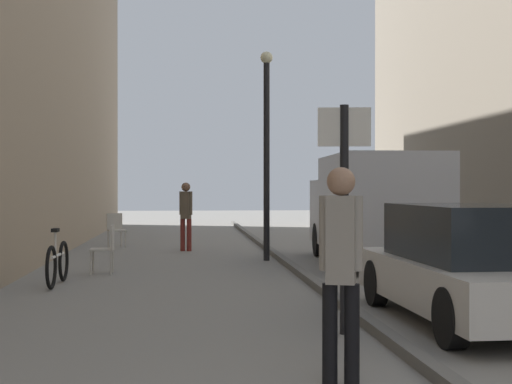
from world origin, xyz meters
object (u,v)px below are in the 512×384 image
at_px(delivery_van, 374,206).
at_px(cafe_chair_by_doorway, 116,228).
at_px(parked_car, 473,265).
at_px(street_sign_post, 344,198).
at_px(pedestrian_main_foreground, 341,260).
at_px(pedestrian_mid_block, 186,211).
at_px(bicycle_leaning, 58,263).
at_px(cafe_chair_near_window, 106,245).
at_px(lamp_post, 267,141).

relative_size(delivery_van, cafe_chair_by_doorway, 5.80).
distance_m(parked_car, street_sign_post, 2.00).
height_order(street_sign_post, cafe_chair_by_doorway, street_sign_post).
distance_m(pedestrian_main_foreground, parked_car, 3.57).
height_order(pedestrian_mid_block, parked_car, pedestrian_mid_block).
relative_size(pedestrian_mid_block, bicycle_leaning, 1.01).
height_order(delivery_van, parked_car, delivery_van).
bearing_deg(bicycle_leaning, cafe_chair_by_doorway, 90.06).
height_order(pedestrian_mid_block, bicycle_leaning, pedestrian_mid_block).
distance_m(pedestrian_main_foreground, cafe_chair_by_doorway, 15.38).
bearing_deg(cafe_chair_near_window, parked_car, -138.79).
distance_m(pedestrian_main_foreground, cafe_chair_near_window, 8.95).
bearing_deg(delivery_van, pedestrian_mid_block, 139.44).
xyz_separation_m(bicycle_leaning, cafe_chair_by_doorway, (0.23, 8.20, 0.17)).
height_order(pedestrian_mid_block, cafe_chair_by_doorway, pedestrian_mid_block).
distance_m(pedestrian_mid_block, cafe_chair_near_window, 5.29).
height_order(pedestrian_main_foreground, parked_car, pedestrian_main_foreground).
bearing_deg(cafe_chair_by_doorway, street_sign_post, 83.05).
bearing_deg(cafe_chair_by_doorway, pedestrian_mid_block, 119.16).
xyz_separation_m(delivery_van, parked_car, (-0.56, -7.01, -0.55)).
height_order(street_sign_post, bicycle_leaning, street_sign_post).
relative_size(delivery_van, lamp_post, 1.15).
bearing_deg(cafe_chair_by_doorway, lamp_post, 108.63).
distance_m(pedestrian_main_foreground, pedestrian_mid_block, 13.59).
height_order(parked_car, cafe_chair_by_doorway, parked_car).
bearing_deg(pedestrian_mid_block, bicycle_leaning, 93.19).
bearing_deg(cafe_chair_by_doorway, bicycle_leaning, 65.23).
bearing_deg(lamp_post, pedestrian_mid_block, 123.89).
bearing_deg(cafe_chair_near_window, bicycle_leaning, 158.44).
distance_m(delivery_van, street_sign_post, 7.91).
xyz_separation_m(delivery_van, street_sign_post, (-2.29, -7.57, 0.28)).
bearing_deg(bicycle_leaning, street_sign_post, -47.77).
bearing_deg(street_sign_post, lamp_post, -82.77).
relative_size(parked_car, lamp_post, 0.89).
bearing_deg(pedestrian_mid_block, cafe_chair_near_window, 94.33).
height_order(pedestrian_main_foreground, bicycle_leaning, pedestrian_main_foreground).
bearing_deg(lamp_post, pedestrian_main_foreground, -92.95).
height_order(pedestrian_main_foreground, lamp_post, lamp_post).
relative_size(pedestrian_mid_block, cafe_chair_near_window, 1.91).
distance_m(delivery_van, bicycle_leaning, 6.96).
bearing_deg(cafe_chair_near_window, pedestrian_main_foreground, -161.87).
bearing_deg(cafe_chair_by_doorway, pedestrian_main_foreground, 78.94).
bearing_deg(parked_car, lamp_post, 100.86).
bearing_deg(pedestrian_mid_block, parked_car, 129.27).
xyz_separation_m(pedestrian_main_foreground, cafe_chair_by_doorway, (-3.22, 15.03, -0.51)).
bearing_deg(cafe_chair_near_window, cafe_chair_by_doorway, 3.52).
bearing_deg(pedestrian_mid_block, pedestrian_main_foreground, 116.60).
xyz_separation_m(pedestrian_mid_block, street_sign_post, (1.77, -11.31, 0.51)).
relative_size(delivery_van, street_sign_post, 2.10).
relative_size(street_sign_post, lamp_post, 0.55).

